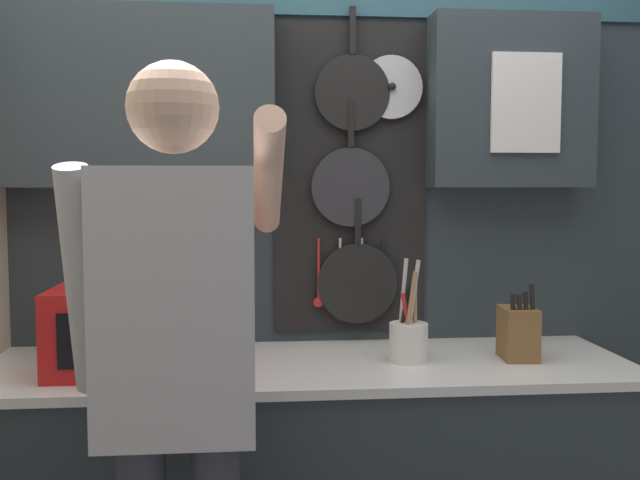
{
  "coord_description": "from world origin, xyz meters",
  "views": [
    {
      "loc": [
        -0.18,
        -2.32,
        1.5
      ],
      "look_at": [
        0.05,
        0.22,
        1.3
      ],
      "focal_mm": 40.0,
      "sensor_mm": 36.0,
      "label": 1
    }
  ],
  "objects_px": {
    "knife_block": "(518,333)",
    "utensil_crock": "(409,338)",
    "microwave": "(136,327)",
    "person": "(177,357)"
  },
  "relations": [
    {
      "from": "knife_block",
      "to": "utensil_crock",
      "type": "xyz_separation_m",
      "value": [
        -0.37,
        0.0,
        -0.01
      ]
    },
    {
      "from": "microwave",
      "to": "utensil_crock",
      "type": "height_order",
      "value": "utensil_crock"
    },
    {
      "from": "microwave",
      "to": "person",
      "type": "distance_m",
      "value": 0.58
    },
    {
      "from": "knife_block",
      "to": "person",
      "type": "height_order",
      "value": "person"
    },
    {
      "from": "utensil_crock",
      "to": "person",
      "type": "height_order",
      "value": "person"
    },
    {
      "from": "microwave",
      "to": "person",
      "type": "bearing_deg",
      "value": -71.1
    },
    {
      "from": "knife_block",
      "to": "utensil_crock",
      "type": "height_order",
      "value": "utensil_crock"
    },
    {
      "from": "microwave",
      "to": "person",
      "type": "height_order",
      "value": "person"
    },
    {
      "from": "microwave",
      "to": "utensil_crock",
      "type": "bearing_deg",
      "value": 0.11
    },
    {
      "from": "knife_block",
      "to": "person",
      "type": "distance_m",
      "value": 1.21
    }
  ]
}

